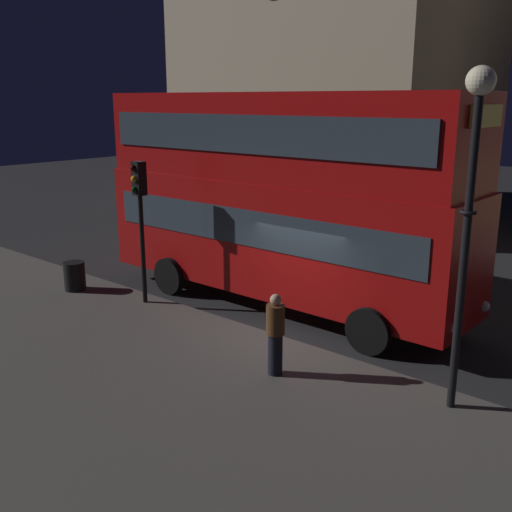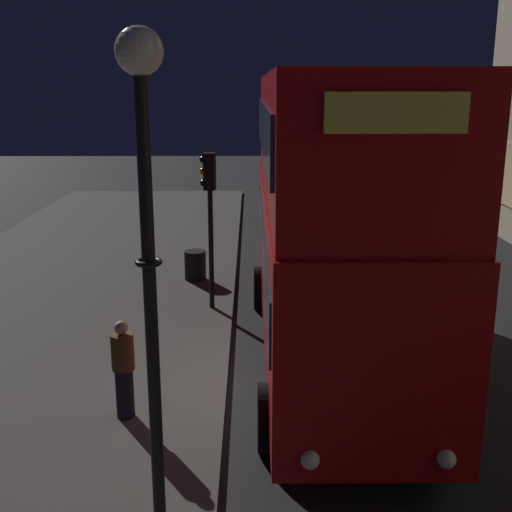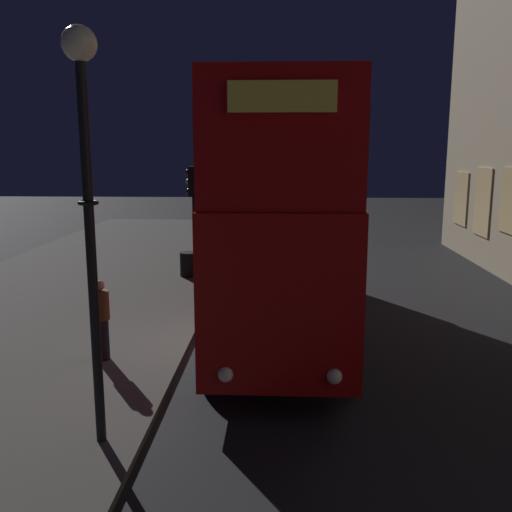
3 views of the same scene
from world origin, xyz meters
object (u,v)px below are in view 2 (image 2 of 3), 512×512
(traffic_light_near_kerb, at_px, (209,198))
(litter_bin, at_px, (195,265))
(street_lamp, at_px, (146,208))
(pedestrian, at_px, (123,369))
(double_decker_bus, at_px, (331,205))

(traffic_light_near_kerb, bearing_deg, litter_bin, -160.78)
(street_lamp, bearing_deg, traffic_light_near_kerb, 179.49)
(street_lamp, xyz_separation_m, litter_bin, (-10.80, -0.51, -3.63))
(pedestrian, distance_m, litter_bin, 7.67)
(double_decker_bus, bearing_deg, litter_bin, -147.95)
(street_lamp, bearing_deg, double_decker_bus, 156.37)
(double_decker_bus, height_order, traffic_light_near_kerb, double_decker_bus)
(traffic_light_near_kerb, distance_m, litter_bin, 3.32)
(traffic_light_near_kerb, height_order, litter_bin, traffic_light_near_kerb)
(litter_bin, bearing_deg, street_lamp, 2.68)
(traffic_light_near_kerb, relative_size, street_lamp, 0.65)
(street_lamp, xyz_separation_m, pedestrian, (-3.16, -1.00, -3.19))
(double_decker_bus, height_order, litter_bin, double_decker_bus)
(street_lamp, bearing_deg, litter_bin, -177.32)
(traffic_light_near_kerb, relative_size, pedestrian, 2.26)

